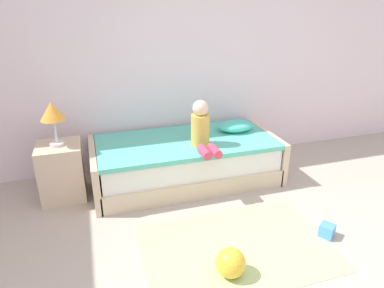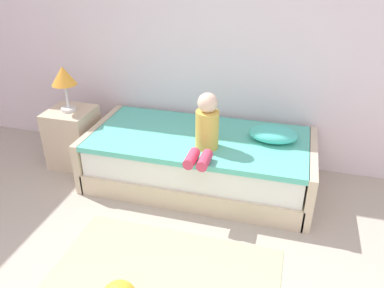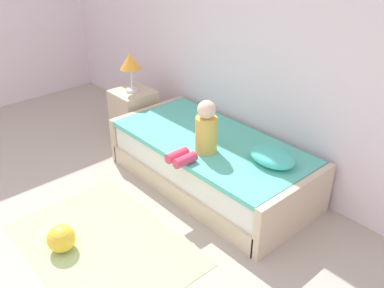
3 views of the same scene
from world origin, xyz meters
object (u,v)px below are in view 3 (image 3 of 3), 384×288
(bed, at_px, (211,163))
(table_lamp, at_px, (130,63))
(child_figure, at_px, (202,133))
(nightstand, at_px, (134,114))
(toy_ball, at_px, (61,239))
(pillow, at_px, (272,157))

(bed, height_order, table_lamp, table_lamp)
(bed, height_order, child_figure, child_figure)
(nightstand, xyz_separation_m, toy_ball, (1.24, -1.60, -0.18))
(table_lamp, xyz_separation_m, child_figure, (1.46, -0.25, -0.23))
(nightstand, relative_size, toy_ball, 2.59)
(toy_ball, bearing_deg, nightstand, 127.94)
(bed, xyz_separation_m, child_figure, (0.11, -0.23, 0.46))
(pillow, bearing_deg, child_figure, -148.90)
(pillow, xyz_separation_m, toy_ball, (-0.77, -1.68, -0.45))
(child_figure, xyz_separation_m, toy_ball, (-0.22, -1.35, -0.59))
(bed, bearing_deg, nightstand, 179.28)
(toy_ball, bearing_deg, table_lamp, 127.94)
(nightstand, distance_m, toy_ball, 2.03)
(child_figure, bearing_deg, bed, 116.67)
(bed, bearing_deg, table_lamp, 179.28)
(nightstand, height_order, table_lamp, table_lamp)
(nightstand, bearing_deg, child_figure, -9.51)
(pillow, bearing_deg, toy_ball, -114.51)
(child_figure, height_order, toy_ball, child_figure)
(toy_ball, bearing_deg, child_figure, 80.71)
(bed, relative_size, table_lamp, 4.69)
(bed, xyz_separation_m, toy_ball, (-0.11, -1.58, -0.13))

